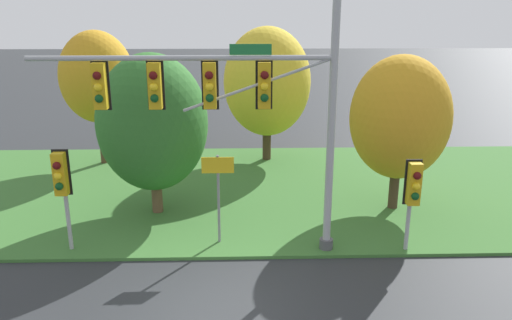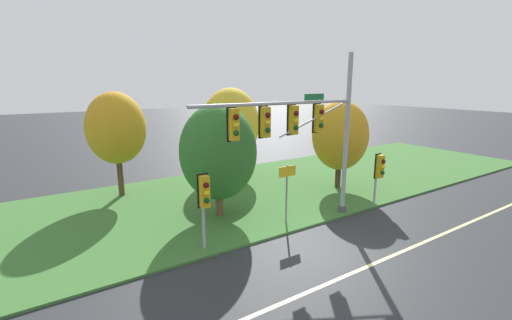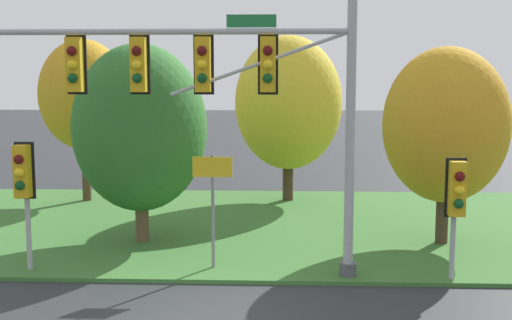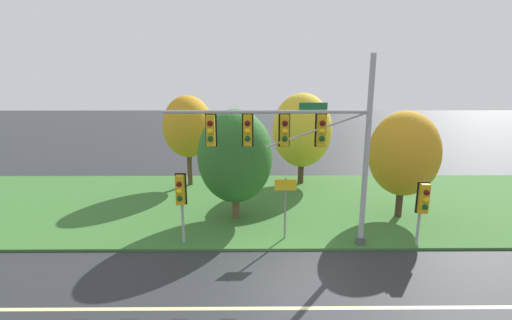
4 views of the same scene
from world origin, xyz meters
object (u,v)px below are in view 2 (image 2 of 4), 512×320
at_px(tree_nearest_road, 116,128).
at_px(tree_left_of_mast, 218,152).
at_px(route_sign_post, 287,184).
at_px(pedestrian_signal_further_along, 379,169).
at_px(tree_mid_verge, 340,136).
at_px(traffic_signal_mast, 305,127).
at_px(pedestrian_signal_near_kerb, 204,196).
at_px(tree_behind_signpost, 231,124).

relative_size(tree_nearest_road, tree_left_of_mast, 1.08).
bearing_deg(route_sign_post, pedestrian_signal_further_along, -8.44).
bearing_deg(tree_mid_verge, route_sign_post, -157.10).
distance_m(pedestrian_signal_further_along, route_sign_post, 5.57).
bearing_deg(traffic_signal_mast, tree_left_of_mast, 132.83).
distance_m(traffic_signal_mast, tree_mid_verge, 6.48).
xyz_separation_m(pedestrian_signal_near_kerb, tree_mid_verge, (10.42, 3.07, 1.05)).
height_order(pedestrian_signal_further_along, route_sign_post, pedestrian_signal_further_along).
bearing_deg(pedestrian_signal_near_kerb, traffic_signal_mast, -0.33).
distance_m(pedestrian_signal_near_kerb, tree_nearest_road, 9.05).
relative_size(pedestrian_signal_near_kerb, route_sign_post, 1.12).
distance_m(tree_nearest_road, tree_behind_signpost, 7.50).
height_order(pedestrian_signal_further_along, tree_behind_signpost, tree_behind_signpost).
height_order(pedestrian_signal_further_along, tree_left_of_mast, tree_left_of_mast).
relative_size(route_sign_post, tree_mid_verge, 0.51).
distance_m(pedestrian_signal_near_kerb, pedestrian_signal_further_along, 9.88).
xyz_separation_m(tree_behind_signpost, tree_mid_verge, (4.20, -6.08, -0.36)).
distance_m(tree_left_of_mast, tree_behind_signpost, 7.46).
height_order(route_sign_post, tree_behind_signpost, tree_behind_signpost).
distance_m(tree_behind_signpost, tree_mid_verge, 7.40).
xyz_separation_m(traffic_signal_mast, route_sign_post, (-0.50, 0.54, -2.65)).
xyz_separation_m(traffic_signal_mast, tree_mid_verge, (5.56, 3.10, -1.23)).
xyz_separation_m(pedestrian_signal_further_along, route_sign_post, (-5.51, 0.82, -0.13)).
bearing_deg(route_sign_post, pedestrian_signal_near_kerb, -173.31).
distance_m(traffic_signal_mast, tree_nearest_road, 10.76).
height_order(traffic_signal_mast, tree_mid_verge, traffic_signal_mast).
bearing_deg(tree_left_of_mast, traffic_signal_mast, -47.17).
distance_m(pedestrian_signal_further_along, tree_mid_verge, 3.66).
bearing_deg(tree_nearest_road, pedestrian_signal_further_along, -39.30).
bearing_deg(route_sign_post, tree_left_of_mast, 132.84).
height_order(pedestrian_signal_near_kerb, tree_behind_signpost, tree_behind_signpost).
distance_m(pedestrian_signal_near_kerb, tree_behind_signpost, 11.15).
bearing_deg(tree_nearest_road, tree_mid_verge, -26.14).
height_order(route_sign_post, tree_left_of_mast, tree_left_of_mast).
distance_m(route_sign_post, tree_behind_signpost, 9.01).
bearing_deg(tree_nearest_road, tree_left_of_mast, -60.13).
relative_size(pedestrian_signal_near_kerb, tree_nearest_road, 0.52).
xyz_separation_m(pedestrian_signal_near_kerb, route_sign_post, (4.35, 0.51, -0.37)).
bearing_deg(tree_mid_verge, traffic_signal_mast, -150.87).
relative_size(pedestrian_signal_near_kerb, tree_mid_verge, 0.57).
relative_size(route_sign_post, tree_behind_signpost, 0.45).
height_order(pedestrian_signal_near_kerb, pedestrian_signal_further_along, pedestrian_signal_near_kerb).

